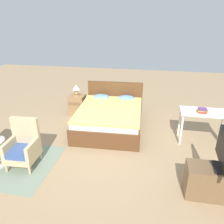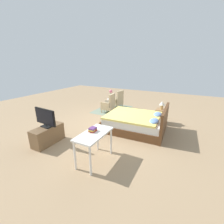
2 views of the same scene
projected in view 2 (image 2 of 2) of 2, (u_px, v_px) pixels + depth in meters
name	position (u px, v px, depth m)	size (l,w,h in m)	color
ground_plane	(110.00, 125.00, 5.87)	(16.00, 16.00, 0.00)	#A38460
floor_rug	(112.00, 109.00, 7.85)	(2.10, 1.50, 0.01)	gray
bed	(136.00, 122.00, 5.37)	(1.68, 2.12, 0.96)	brown
armchair_by_window_left	(117.00, 101.00, 8.10)	(0.64, 0.64, 0.92)	#CCB284
armchair_by_window_right	(109.00, 105.00, 7.29)	(0.56, 0.56, 0.92)	#CCB284
side_table	(111.00, 103.00, 7.78)	(0.40, 0.40, 0.56)	beige
flower_vase	(111.00, 93.00, 7.62)	(0.17, 0.17, 0.48)	silver
nightstand	(161.00, 116.00, 6.04)	(0.44, 0.41, 0.57)	#997047
table_lamp	(162.00, 104.00, 5.88)	(0.22, 0.22, 0.33)	tan
tv_stand	(48.00, 135.00, 4.50)	(0.96, 0.40, 0.54)	brown
tv_flatscreen	(45.00, 118.00, 4.32)	(0.22, 0.83, 0.56)	black
vanity_desk	(94.00, 137.00, 3.57)	(1.04, 0.52, 0.76)	silver
book_stack	(93.00, 129.00, 3.61)	(0.23, 0.16, 0.10)	#AD2823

